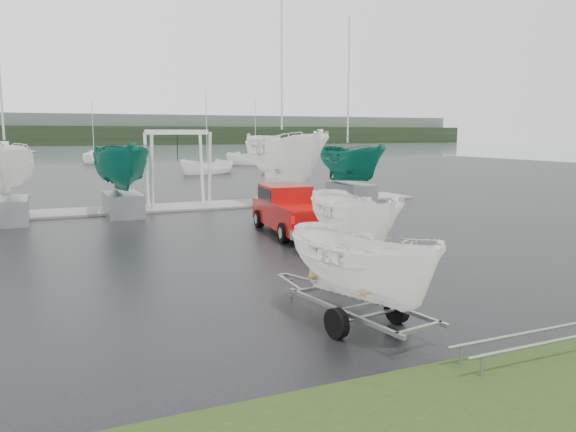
{
  "coord_description": "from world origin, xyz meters",
  "views": [
    {
      "loc": [
        -5.65,
        -16.47,
        3.98
      ],
      "look_at": [
        1.87,
        0.58,
        1.2
      ],
      "focal_mm": 35.0,
      "sensor_mm": 36.0,
      "label": 1
    }
  ],
  "objects_px": {
    "trailer_parked": "(364,205)",
    "boat_hoist": "(178,158)",
    "trailer_hitched": "(356,172)",
    "pickup_truck": "(290,208)"
  },
  "relations": [
    {
      "from": "trailer_hitched",
      "to": "trailer_parked",
      "type": "distance_m",
      "value": 5.23
    },
    {
      "from": "trailer_parked",
      "to": "boat_hoist",
      "type": "bearing_deg",
      "value": 78.39
    },
    {
      "from": "trailer_hitched",
      "to": "pickup_truck",
      "type": "bearing_deg",
      "value": 90.0
    },
    {
      "from": "trailer_parked",
      "to": "boat_hoist",
      "type": "relative_size",
      "value": 1.13
    },
    {
      "from": "trailer_hitched",
      "to": "boat_hoist",
      "type": "height_order",
      "value": "trailer_hitched"
    },
    {
      "from": "trailer_hitched",
      "to": "trailer_parked",
      "type": "xyz_separation_m",
      "value": [
        -2.52,
        -4.57,
        -0.29
      ]
    },
    {
      "from": "trailer_parked",
      "to": "boat_hoist",
      "type": "distance_m",
      "value": 19.94
    },
    {
      "from": "trailer_parked",
      "to": "boat_hoist",
      "type": "xyz_separation_m",
      "value": [
        0.79,
        19.93,
        0.13
      ]
    },
    {
      "from": "pickup_truck",
      "to": "boat_hoist",
      "type": "bearing_deg",
      "value": 110.93
    },
    {
      "from": "boat_hoist",
      "to": "trailer_parked",
      "type": "bearing_deg",
      "value": -92.26
    }
  ]
}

